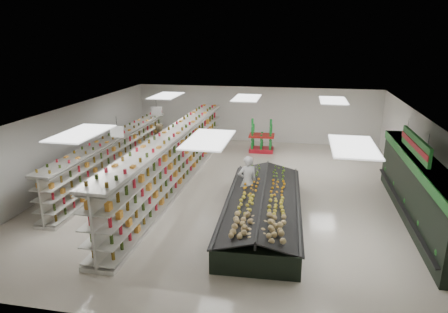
% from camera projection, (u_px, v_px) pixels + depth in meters
% --- Properties ---
extents(floor, '(16.00, 16.00, 0.00)m').
position_uv_depth(floor, '(232.00, 191.00, 16.13)').
color(floor, beige).
rests_on(floor, ground).
extents(ceiling, '(14.00, 16.00, 0.02)m').
position_uv_depth(ceiling, '(232.00, 113.00, 15.20)').
color(ceiling, white).
rests_on(ceiling, wall_back).
extents(wall_back, '(14.00, 0.02, 3.20)m').
position_uv_depth(wall_back, '(256.00, 115.00, 23.17)').
color(wall_back, white).
rests_on(wall_back, floor).
extents(wall_front, '(14.00, 0.02, 3.20)m').
position_uv_depth(wall_front, '(165.00, 261.00, 8.15)').
color(wall_front, white).
rests_on(wall_front, floor).
extents(wall_left, '(0.02, 16.00, 3.20)m').
position_uv_depth(wall_left, '(70.00, 144.00, 16.93)').
color(wall_left, white).
rests_on(wall_left, floor).
extents(wall_right, '(0.02, 16.00, 3.20)m').
position_uv_depth(wall_right, '(423.00, 163.00, 14.39)').
color(wall_right, white).
rests_on(wall_right, floor).
extents(produce_wall_case, '(0.93, 8.00, 2.20)m').
position_uv_depth(produce_wall_case, '(419.00, 186.00, 13.17)').
color(produce_wall_case, black).
rests_on(produce_wall_case, floor).
extents(aisle_sign_near, '(0.52, 0.06, 0.75)m').
position_uv_depth(aisle_sign_near, '(117.00, 132.00, 14.14)').
color(aisle_sign_near, white).
rests_on(aisle_sign_near, ceiling).
extents(aisle_sign_far, '(0.52, 0.06, 0.75)m').
position_uv_depth(aisle_sign_far, '(156.00, 111.00, 17.89)').
color(aisle_sign_far, white).
rests_on(aisle_sign_far, ceiling).
extents(hortifruti_banner, '(0.12, 3.20, 0.95)m').
position_uv_depth(hortifruti_banner, '(416.00, 145.00, 12.81)').
color(hortifruti_banner, '#1D6F27').
rests_on(hortifruti_banner, ceiling).
extents(gondola_left, '(0.84, 10.59, 1.84)m').
position_uv_depth(gondola_left, '(116.00, 158.00, 17.58)').
color(gondola_left, beige).
rests_on(gondola_left, floor).
extents(gondola_center, '(1.13, 13.31, 2.30)m').
position_uv_depth(gondola_center, '(175.00, 161.00, 16.41)').
color(gondola_center, beige).
rests_on(gondola_center, floor).
extents(produce_island, '(2.77, 7.02, 1.03)m').
position_uv_depth(produce_island, '(263.00, 207.00, 13.46)').
color(produce_island, black).
rests_on(produce_island, floor).
extents(soda_endcap, '(1.35, 0.93, 1.70)m').
position_uv_depth(soda_endcap, '(262.00, 137.00, 21.27)').
color(soda_endcap, red).
rests_on(soda_endcap, floor).
extents(shopper_main, '(0.83, 0.72, 1.92)m').
position_uv_depth(shopper_main, '(247.00, 181.00, 14.44)').
color(shopper_main, white).
rests_on(shopper_main, floor).
extents(shopper_background, '(0.66, 0.96, 1.86)m').
position_uv_depth(shopper_background, '(161.00, 142.00, 19.84)').
color(shopper_background, '#9B885F').
rests_on(shopper_background, floor).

